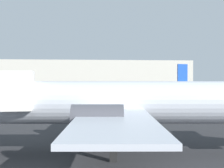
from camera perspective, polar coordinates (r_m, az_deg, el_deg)
name	(u,v)px	position (r m, az deg, el deg)	size (l,w,h in m)	color
airplane_at_gate	(98,102)	(23.89, -2.58, -3.33)	(39.29, 27.07, 12.12)	silver
airplane_distant	(213,89)	(78.29, 17.61, -0.89)	(24.59, 22.44, 8.94)	silver
terminal_building	(94,77)	(126.84, -3.26, 1.24)	(72.78, 24.50, 12.41)	beige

